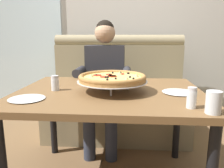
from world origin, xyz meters
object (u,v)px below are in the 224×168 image
object	(u,v)px
booth_bench	(117,99)
plate_near_right	(27,98)
patio_chair	(50,73)
pizza	(112,78)
drinking_glass	(213,104)
shaker_parmesan	(55,84)
dining_table	(110,101)
diner_main	(104,77)
shaker_oregano	(192,99)
plate_near_left	(179,91)

from	to	relation	value
booth_bench	plate_near_right	distance (m)	1.36
booth_bench	patio_chair	distance (m)	1.59
booth_bench	pizza	distance (m)	1.08
drinking_glass	shaker_parmesan	bearing A→B (deg)	156.28
dining_table	shaker_parmesan	size ratio (longest dim) A/B	12.26
diner_main	drinking_glass	distance (m)	1.32
shaker_parmesan	drinking_glass	world-z (taller)	drinking_glass
diner_main	shaker_oregano	xyz separation A→B (m)	(0.58, -1.06, 0.08)
diner_main	shaker_oregano	size ratio (longest dim) A/B	11.25
shaker_oregano	plate_near_right	distance (m)	0.95
diner_main	dining_table	bearing A→B (deg)	-80.62
dining_table	patio_chair	world-z (taller)	patio_chair
shaker_oregano	drinking_glass	bearing A→B (deg)	-43.02
patio_chair	booth_bench	bearing A→B (deg)	-42.51
pizza	diner_main	bearing A→B (deg)	100.78
plate_near_left	plate_near_right	bearing A→B (deg)	-166.22
diner_main	plate_near_left	xyz separation A→B (m)	(0.59, -0.73, 0.04)
shaker_parmesan	patio_chair	xyz separation A→B (m)	(-0.79, 2.06, -0.26)
dining_table	plate_near_right	bearing A→B (deg)	-151.60
dining_table	plate_near_right	distance (m)	0.55
drinking_glass	patio_chair	world-z (taller)	patio_chair
booth_bench	shaker_oregano	distance (m)	1.45
diner_main	patio_chair	bearing A→B (deg)	128.20
shaker_parmesan	shaker_oregano	world-z (taller)	shaker_oregano
dining_table	diner_main	bearing A→B (deg)	99.38
plate_near_left	plate_near_right	world-z (taller)	same
plate_near_left	patio_chair	bearing A→B (deg)	128.45
plate_near_right	pizza	bearing A→B (deg)	25.56
booth_bench	diner_main	xyz separation A→B (m)	(-0.12, -0.27, 0.31)
drinking_glass	pizza	bearing A→B (deg)	142.14
booth_bench	plate_near_left	distance (m)	1.16
shaker_parmesan	plate_near_left	world-z (taller)	shaker_parmesan
plate_near_left	booth_bench	bearing A→B (deg)	115.38
diner_main	plate_near_right	xyz separation A→B (m)	(-0.36, -0.96, 0.04)
pizza	shaker_oregano	distance (m)	0.56
pizza	booth_bench	bearing A→B (deg)	91.24
dining_table	shaker_parmesan	xyz separation A→B (m)	(-0.38, -0.02, 0.12)
shaker_parmesan	plate_near_right	distance (m)	0.26
plate_near_left	drinking_glass	size ratio (longest dim) A/B	1.95
shaker_oregano	drinking_glass	xyz separation A→B (m)	(0.08, -0.08, 0.00)
booth_bench	drinking_glass	bearing A→B (deg)	-68.50
dining_table	plate_near_right	size ratio (longest dim) A/B	5.92
booth_bench	diner_main	world-z (taller)	diner_main
pizza	plate_near_left	xyz separation A→B (m)	(0.45, -0.01, -0.08)
booth_bench	patio_chair	world-z (taller)	booth_bench
plate_near_right	drinking_glass	size ratio (longest dim) A/B	1.93
pizza	patio_chair	world-z (taller)	pizza
dining_table	diner_main	world-z (taller)	diner_main
plate_near_right	dining_table	bearing A→B (deg)	28.40
dining_table	diner_main	xyz separation A→B (m)	(-0.12, 0.70, 0.05)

